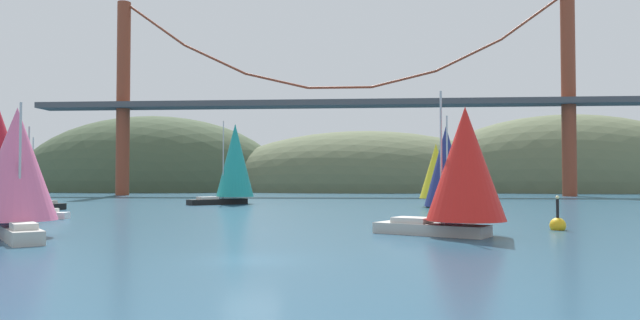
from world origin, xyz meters
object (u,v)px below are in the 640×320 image
at_px(sailboat_orange_sail, 24,174).
at_px(channel_buoy, 558,225).
at_px(sailboat_navy_sail, 446,169).
at_px(sailboat_teal_sail, 234,162).
at_px(sailboat_red_spinnaker, 463,168).
at_px(sailboat_yellow_sail, 437,173).
at_px(sailboat_green_sail, 15,172).
at_px(sailboat_pink_spinnaker, 17,167).

relative_size(sailboat_orange_sail, channel_buoy, 3.39).
height_order(sailboat_orange_sail, sailboat_navy_sail, sailboat_navy_sail).
distance_m(sailboat_teal_sail, channel_buoy, 50.01).
relative_size(sailboat_red_spinnaker, sailboat_yellow_sail, 1.11).
relative_size(sailboat_teal_sail, sailboat_green_sail, 1.41).
height_order(sailboat_orange_sail, sailboat_yellow_sail, sailboat_orange_sail).
relative_size(sailboat_teal_sail, sailboat_navy_sail, 1.27).
height_order(sailboat_red_spinnaker, sailboat_orange_sail, sailboat_red_spinnaker).
relative_size(sailboat_yellow_sail, channel_buoy, 3.13).
distance_m(sailboat_teal_sail, sailboat_navy_sail, 37.58).
xyz_separation_m(sailboat_orange_sail, sailboat_navy_sail, (47.16, -12.99, 0.31)).
bearing_deg(sailboat_red_spinnaker, sailboat_green_sail, 160.84).
bearing_deg(sailboat_navy_sail, sailboat_yellow_sail, 85.07).
xyz_separation_m(sailboat_red_spinnaker, sailboat_orange_sail, (-45.92, 28.97, -0.14)).
bearing_deg(sailboat_orange_sail, sailboat_pink_spinnaker, -59.30).
xyz_separation_m(sailboat_yellow_sail, sailboat_green_sail, (-40.00, -24.16, -0.13)).
xyz_separation_m(sailboat_teal_sail, channel_buoy, (31.53, -38.43, -5.51)).
distance_m(sailboat_green_sail, sailboat_navy_sail, 38.32).
bearing_deg(sailboat_green_sail, sailboat_teal_sail, 67.46).
relative_size(sailboat_red_spinnaker, channel_buoy, 3.46).
bearing_deg(sailboat_yellow_sail, sailboat_orange_sail, -170.70).
bearing_deg(sailboat_red_spinnaker, sailboat_navy_sail, 85.56).
xyz_separation_m(sailboat_teal_sail, sailboat_green_sail, (-12.79, -30.80, -1.74)).
bearing_deg(sailboat_orange_sail, sailboat_yellow_sail, 9.30).
bearing_deg(sailboat_teal_sail, sailboat_red_spinnaker, -61.03).
relative_size(sailboat_red_spinnaker, sailboat_teal_sail, 0.79).
distance_m(sailboat_yellow_sail, channel_buoy, 32.31).
relative_size(sailboat_green_sail, channel_buoy, 3.11).
bearing_deg(sailboat_green_sail, sailboat_navy_sail, 4.71).
bearing_deg(sailboat_yellow_sail, sailboat_green_sail, -148.88).
height_order(sailboat_orange_sail, sailboat_teal_sail, sailboat_teal_sail).
height_order(sailboat_green_sail, sailboat_navy_sail, sailboat_navy_sail).
xyz_separation_m(sailboat_pink_spinnaker, channel_buoy, (34.25, 8.30, -3.88)).
height_order(sailboat_yellow_sail, sailboat_teal_sail, sailboat_teal_sail).
bearing_deg(channel_buoy, sailboat_pink_spinnaker, -166.38).
height_order(sailboat_teal_sail, sailboat_pink_spinnaker, sailboat_teal_sail).
xyz_separation_m(sailboat_red_spinnaker, sailboat_navy_sail, (1.24, 15.99, 0.17)).
xyz_separation_m(sailboat_green_sail, sailboat_navy_sail, (38.19, 3.15, 0.27)).
bearing_deg(sailboat_navy_sail, sailboat_green_sail, -175.29).
distance_m(sailboat_teal_sail, sailboat_green_sail, 33.40).
bearing_deg(channel_buoy, sailboat_navy_sail, 119.64).
bearing_deg(channel_buoy, sailboat_teal_sail, 129.37).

